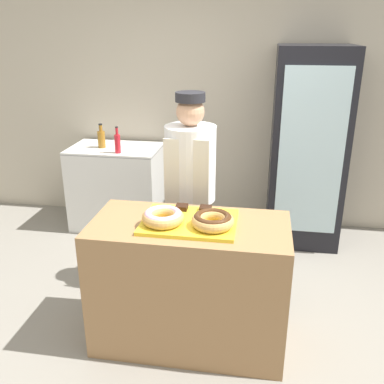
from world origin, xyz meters
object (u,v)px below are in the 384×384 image
object	(u,v)px
brownie_back_left	(182,207)
baker_person	(190,192)
donut_light_glaze	(163,216)
chest_freezer	(117,186)
bottle_amber	(101,138)
beverage_fridge	(307,149)
bottle_red	(118,143)
serving_tray	(189,222)
brownie_back_right	(205,209)
donut_chocolate_glaze	(213,220)

from	to	relation	value
brownie_back_left	baker_person	distance (m)	0.53
donut_light_glaze	brownie_back_left	size ratio (longest dim) A/B	3.38
baker_person	chest_freezer	world-z (taller)	baker_person
donut_light_glaze	bottle_amber	size ratio (longest dim) A/B	1.05
beverage_fridge	bottle_red	bearing A→B (deg)	-174.02
serving_tray	brownie_back_right	bearing A→B (deg)	63.69
brownie_back_left	bottle_red	size ratio (longest dim) A/B	0.29
donut_chocolate_glaze	beverage_fridge	size ratio (longest dim) A/B	0.14
donut_light_glaze	bottle_amber	world-z (taller)	bottle_amber
chest_freezer	bottle_red	xyz separation A→B (m)	(0.11, -0.20, 0.55)
beverage_fridge	donut_chocolate_glaze	bearing A→B (deg)	-111.70
baker_person	chest_freezer	size ratio (longest dim) A/B	1.72
chest_freezer	bottle_red	world-z (taller)	bottle_red
donut_light_glaze	chest_freezer	world-z (taller)	donut_light_glaze
beverage_fridge	bottle_red	distance (m)	1.88
donut_chocolate_glaze	bottle_red	size ratio (longest dim) A/B	0.99
beverage_fridge	chest_freezer	bearing A→B (deg)	179.81
brownie_back_right	baker_person	size ratio (longest dim) A/B	0.05
donut_light_glaze	beverage_fridge	distance (m)	2.08
serving_tray	bottle_red	bearing A→B (deg)	122.89
beverage_fridge	bottle_amber	bearing A→B (deg)	-179.40
brownie_back_left	bottle_amber	distance (m)	1.93
donut_chocolate_glaze	brownie_back_right	distance (m)	0.25
serving_tray	donut_light_glaze	xyz separation A→B (m)	(-0.16, -0.07, 0.06)
bottle_amber	brownie_back_left	bearing A→B (deg)	-53.42
baker_person	bottle_amber	size ratio (longest dim) A/B	6.43
donut_chocolate_glaze	baker_person	world-z (taller)	baker_person
baker_person	bottle_red	distance (m)	1.24
serving_tray	beverage_fridge	xyz separation A→B (m)	(0.88, 1.74, 0.06)
donut_light_glaze	donut_chocolate_glaze	world-z (taller)	same
donut_light_glaze	beverage_fridge	bearing A→B (deg)	60.24
donut_light_glaze	donut_chocolate_glaze	size ratio (longest dim) A/B	1.00
beverage_fridge	bottle_red	size ratio (longest dim) A/B	7.18
chest_freezer	baker_person	bearing A→B (deg)	-46.91
donut_chocolate_glaze	brownie_back_left	size ratio (longest dim) A/B	3.38
beverage_fridge	bottle_red	xyz separation A→B (m)	(-1.87, -0.20, 0.03)
donut_chocolate_glaze	chest_freezer	world-z (taller)	donut_chocolate_glaze
brownie_back_right	bottle_amber	bearing A→B (deg)	130.26
donut_light_glaze	baker_person	xyz separation A→B (m)	(0.05, 0.75, -0.11)
brownie_back_left	baker_person	size ratio (longest dim) A/B	0.05
beverage_fridge	brownie_back_right	bearing A→B (deg)	-116.77
serving_tray	bottle_amber	xyz separation A→B (m)	(-1.23, 1.72, 0.08)
brownie_back_right	beverage_fridge	bearing A→B (deg)	63.23
serving_tray	donut_chocolate_glaze	distance (m)	0.18
chest_freezer	donut_chocolate_glaze	bearing A→B (deg)	-55.17
donut_chocolate_glaze	beverage_fridge	bearing A→B (deg)	68.30
donut_chocolate_glaze	serving_tray	bearing A→B (deg)	156.87
serving_tray	bottle_red	world-z (taller)	bottle_red
bottle_red	brownie_back_right	bearing A→B (deg)	-51.95
donut_light_glaze	bottle_amber	xyz separation A→B (m)	(-1.08, 1.78, 0.02)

